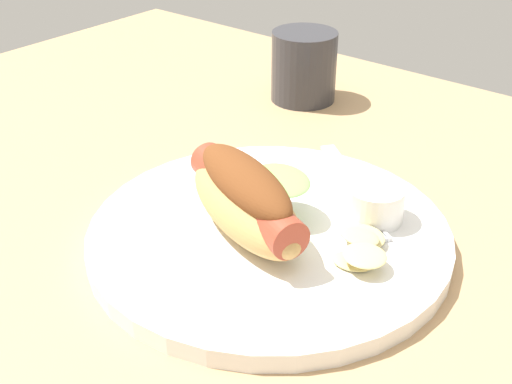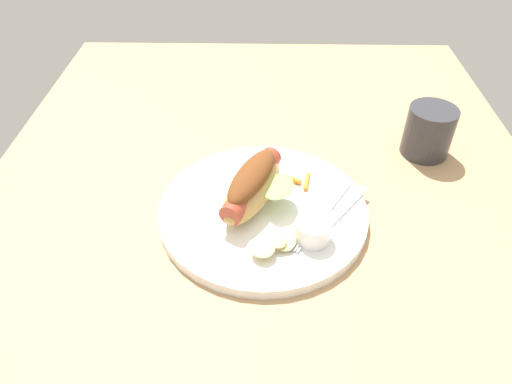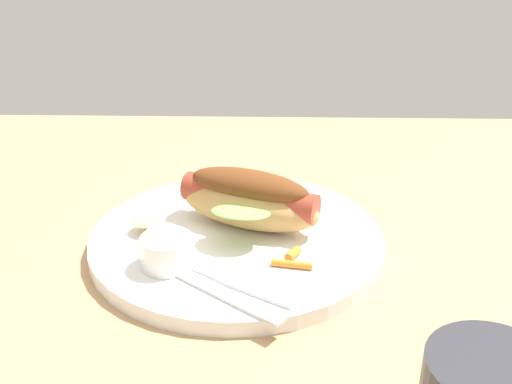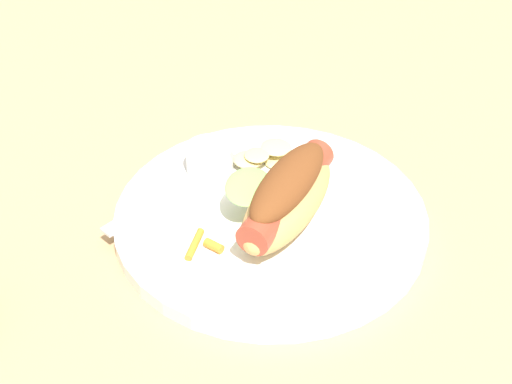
{
  "view_description": "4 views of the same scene",
  "coord_description": "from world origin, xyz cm",
  "px_view_note": "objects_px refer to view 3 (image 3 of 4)",
  "views": [
    {
      "loc": [
        -30.53,
        37.63,
        33.0
      ],
      "look_at": [
        0.49,
        -0.39,
        4.22
      ],
      "focal_mm": 47.53,
      "sensor_mm": 36.0,
      "label": 1
    },
    {
      "loc": [
        -51.5,
        -0.44,
        48.04
      ],
      "look_at": [
        -1.9,
        0.6,
        5.06
      ],
      "focal_mm": 32.84,
      "sensor_mm": 36.0,
      "label": 2
    },
    {
      "loc": [
        2.2,
        -54.23,
        31.42
      ],
      "look_at": [
        0.76,
        0.46,
        6.11
      ],
      "focal_mm": 41.38,
      "sensor_mm": 36.0,
      "label": 3
    },
    {
      "loc": [
        54.6,
        2.84,
        48.59
      ],
      "look_at": [
        -1.28,
        -1.44,
        3.97
      ],
      "focal_mm": 52.55,
      "sensor_mm": 36.0,
      "label": 4
    }
  ],
  "objects_px": {
    "chips_pile": "(157,230)",
    "knife": "(216,290)",
    "fork": "(217,276)",
    "hot_dog": "(245,199)",
    "plate": "(237,241)",
    "sauce_ramekin": "(167,252)",
    "carrot_garnish": "(292,260)"
  },
  "relations": [
    {
      "from": "chips_pile",
      "to": "knife",
      "type": "bearing_deg",
      "value": -53.87
    },
    {
      "from": "plate",
      "to": "knife",
      "type": "relative_size",
      "value": 2.11
    },
    {
      "from": "hot_dog",
      "to": "carrot_garnish",
      "type": "distance_m",
      "value": 0.09
    },
    {
      "from": "plate",
      "to": "hot_dog",
      "type": "bearing_deg",
      "value": 66.72
    },
    {
      "from": "chips_pile",
      "to": "carrot_garnish",
      "type": "distance_m",
      "value": 0.15
    },
    {
      "from": "plate",
      "to": "hot_dog",
      "type": "relative_size",
      "value": 1.84
    },
    {
      "from": "sauce_ramekin",
      "to": "knife",
      "type": "relative_size",
      "value": 0.34
    },
    {
      "from": "sauce_ramekin",
      "to": "chips_pile",
      "type": "height_order",
      "value": "sauce_ramekin"
    },
    {
      "from": "sauce_ramekin",
      "to": "chips_pile",
      "type": "xyz_separation_m",
      "value": [
        -0.02,
        0.05,
        -0.01
      ]
    },
    {
      "from": "plate",
      "to": "sauce_ramekin",
      "type": "relative_size",
      "value": 6.28
    },
    {
      "from": "plate",
      "to": "sauce_ramekin",
      "type": "distance_m",
      "value": 0.09
    },
    {
      "from": "sauce_ramekin",
      "to": "knife",
      "type": "distance_m",
      "value": 0.07
    },
    {
      "from": "plate",
      "to": "fork",
      "type": "height_order",
      "value": "fork"
    },
    {
      "from": "carrot_garnish",
      "to": "chips_pile",
      "type": "bearing_deg",
      "value": 161.84
    },
    {
      "from": "sauce_ramekin",
      "to": "carrot_garnish",
      "type": "height_order",
      "value": "sauce_ramekin"
    },
    {
      "from": "fork",
      "to": "knife",
      "type": "relative_size",
      "value": 1.03
    },
    {
      "from": "sauce_ramekin",
      "to": "plate",
      "type": "bearing_deg",
      "value": 45.96
    },
    {
      "from": "knife",
      "to": "fork",
      "type": "bearing_deg",
      "value": -48.83
    },
    {
      "from": "plate",
      "to": "chips_pile",
      "type": "distance_m",
      "value": 0.08
    },
    {
      "from": "sauce_ramekin",
      "to": "chips_pile",
      "type": "relative_size",
      "value": 0.78
    },
    {
      "from": "plate",
      "to": "fork",
      "type": "bearing_deg",
      "value": -98.98
    },
    {
      "from": "carrot_garnish",
      "to": "fork",
      "type": "bearing_deg",
      "value": -158.08
    },
    {
      "from": "knife",
      "to": "hot_dog",
      "type": "bearing_deg",
      "value": -61.28
    },
    {
      "from": "hot_dog",
      "to": "sauce_ramekin",
      "type": "xyz_separation_m",
      "value": [
        -0.07,
        -0.08,
        -0.02
      ]
    },
    {
      "from": "hot_dog",
      "to": "chips_pile",
      "type": "relative_size",
      "value": 2.66
    },
    {
      "from": "sauce_ramekin",
      "to": "fork",
      "type": "distance_m",
      "value": 0.05
    },
    {
      "from": "plate",
      "to": "fork",
      "type": "relative_size",
      "value": 2.04
    },
    {
      "from": "plate",
      "to": "chips_pile",
      "type": "height_order",
      "value": "chips_pile"
    },
    {
      "from": "sauce_ramekin",
      "to": "chips_pile",
      "type": "bearing_deg",
      "value": 110.44
    },
    {
      "from": "hot_dog",
      "to": "carrot_garnish",
      "type": "height_order",
      "value": "hot_dog"
    },
    {
      "from": "plate",
      "to": "sauce_ramekin",
      "type": "bearing_deg",
      "value": -134.04
    },
    {
      "from": "plate",
      "to": "hot_dog",
      "type": "xyz_separation_m",
      "value": [
        0.01,
        0.02,
        0.04
      ]
    }
  ]
}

